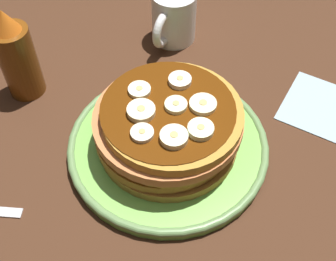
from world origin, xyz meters
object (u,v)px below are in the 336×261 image
banana_slice_5 (203,105)px  banana_slice_7 (201,130)px  plate (168,145)px  banana_slice_4 (142,133)px  banana_slice_2 (180,81)px  coffee_mug (173,17)px  banana_slice_0 (176,105)px  banana_slice_1 (174,137)px  pancake_stack (166,127)px  napkin (323,107)px  syrup_bottle (17,57)px  banana_slice_6 (139,90)px  banana_slice_3 (141,111)px

banana_slice_5 → banana_slice_7: 3.98cm
plate → banana_slice_4: banana_slice_4 is taller
banana_slice_2 → coffee_mug: (-16.56, -9.05, -4.32)cm
banana_slice_0 → banana_slice_5: bearing=118.5°
banana_slice_2 → banana_slice_1: bearing=21.3°
banana_slice_0 → pancake_stack: bearing=-47.7°
banana_slice_2 → banana_slice_7: same height
plate → banana_slice_1: 9.02cm
napkin → banana_slice_4: bearing=-39.2°
banana_slice_5 → syrup_bottle: size_ratio=0.23×
pancake_stack → banana_slice_2: size_ratio=6.44×
banana_slice_5 → coffee_mug: size_ratio=0.32×
plate → banana_slice_6: (-0.95, -4.41, 7.54)cm
banana_slice_5 → syrup_bottle: (1.52, -27.45, -2.18)cm
banana_slice_5 → banana_slice_6: size_ratio=1.17×
banana_slice_3 → banana_slice_5: banana_slice_3 is taller
plate → pancake_stack: pancake_stack is taller
banana_slice_0 → banana_slice_2: banana_slice_2 is taller
banana_slice_7 → coffee_mug: banana_slice_7 is taller
banana_slice_2 → banana_slice_4: 9.48cm
banana_slice_3 → napkin: (-18.84, 19.35, -8.52)cm
plate → banana_slice_2: banana_slice_2 is taller
banana_slice_1 → napkin: (-20.64, 14.16, -8.54)cm
banana_slice_3 → banana_slice_5: (-4.31, 6.08, -0.10)cm
banana_slice_0 → banana_slice_5: same height
napkin → coffee_mug: bearing=-99.4°
banana_slice_5 → coffee_mug: bearing=-145.0°
pancake_stack → banana_slice_0: bearing=132.3°
banana_slice_0 → banana_slice_2: 4.14cm
banana_slice_5 → banana_slice_0: bearing=-61.5°
coffee_mug → syrup_bottle: (20.44, -14.21, 2.08)cm
banana_slice_5 → banana_slice_6: same height
banana_slice_4 → banana_slice_7: (-3.38, 5.76, 0.11)cm
banana_slice_0 → banana_slice_7: 4.74cm
banana_slice_4 → banana_slice_6: 6.84cm
banana_slice_1 → banana_slice_7: size_ratio=1.06×
banana_slice_3 → syrup_bottle: size_ratio=0.24×
banana_slice_1 → coffee_mug: (-25.03, -12.36, -4.37)cm
plate → banana_slice_0: (-0.68, 0.72, 7.56)cm
banana_slice_3 → banana_slice_6: size_ratio=1.20×
banana_slice_2 → coffee_mug: banana_slice_2 is taller
banana_slice_3 → syrup_bottle: bearing=-97.4°
pancake_stack → syrup_bottle: (-0.83, -23.72, 1.48)cm
plate → banana_slice_1: size_ratio=8.16×
coffee_mug → banana_slice_2: bearing=28.7°
pancake_stack → banana_slice_2: banana_slice_2 is taller
coffee_mug → banana_slice_4: bearing=18.7°
banana_slice_6 → banana_slice_0: bearing=87.0°
syrup_bottle → banana_slice_0: bearing=89.9°
banana_slice_3 → banana_slice_1: bearing=70.9°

